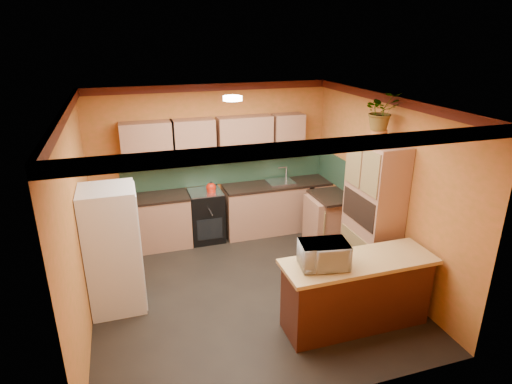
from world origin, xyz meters
TOP-DOWN VIEW (x-y plane):
  - room_shell at (0.02, 0.28)m, footprint 4.24×4.24m
  - base_cabinets_back at (0.41, 1.80)m, footprint 3.65×0.60m
  - countertop_back at (0.41, 1.80)m, footprint 3.65×0.62m
  - stove at (-0.21, 1.80)m, footprint 0.58×0.58m
  - kettle at (-0.11, 1.75)m, footprint 0.20×0.20m
  - sink at (1.19, 1.80)m, footprint 0.48×0.40m
  - base_cabinets_right at (1.80, 0.93)m, footprint 0.60×0.80m
  - countertop_right at (1.80, 0.93)m, footprint 0.62×0.80m
  - fridge at (-1.75, 0.19)m, footprint 0.68×0.66m
  - pantry at (1.85, -0.19)m, footprint 0.48×0.90m
  - fern_pot at (1.85, -0.14)m, footprint 0.22×0.22m
  - fern at (1.85, -0.14)m, footprint 0.50×0.44m
  - breakfast_bar at (1.08, -1.15)m, footprint 1.80×0.55m
  - bar_top at (1.08, -1.15)m, footprint 1.90×0.65m
  - microwave at (0.60, -1.15)m, footprint 0.61×0.46m

SIDE VIEW (x-z plane):
  - base_cabinets_back at x=0.41m, z-range 0.00..0.88m
  - base_cabinets_right at x=1.80m, z-range 0.00..0.88m
  - breakfast_bar at x=1.08m, z-range 0.00..0.88m
  - stove at x=-0.21m, z-range 0.00..0.91m
  - fridge at x=-1.75m, z-range 0.00..1.70m
  - countertop_back at x=0.41m, z-range 0.88..0.92m
  - countertop_right at x=1.80m, z-range 0.88..0.92m
  - bar_top at x=1.08m, z-range 0.88..0.93m
  - sink at x=1.19m, z-range 0.92..0.95m
  - kettle at x=-0.11m, z-range 0.91..1.09m
  - pantry at x=1.85m, z-range 0.00..2.10m
  - microwave at x=0.60m, z-range 0.93..1.24m
  - room_shell at x=0.02m, z-range 0.73..3.45m
  - fern_pot at x=1.85m, z-range 2.10..2.26m
  - fern at x=1.85m, z-range 2.26..2.77m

